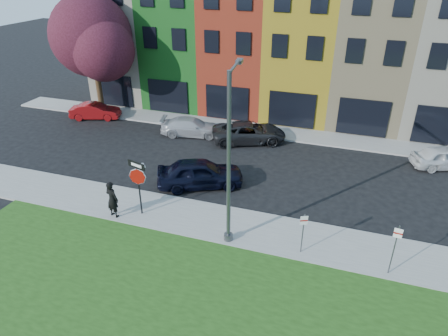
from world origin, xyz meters
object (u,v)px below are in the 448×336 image
(sedan_near, at_px, (200,173))
(street_lamp, at_px, (230,161))
(stop_sign, at_px, (138,177))
(man, at_px, (112,199))

(sedan_near, height_order, street_lamp, street_lamp)
(stop_sign, relative_size, sedan_near, 0.57)
(stop_sign, height_order, street_lamp, street_lamp)
(street_lamp, bearing_deg, sedan_near, 120.22)
(sedan_near, xyz_separation_m, street_lamp, (3.01, -4.04, 3.20))
(man, distance_m, sedan_near, 5.15)
(man, relative_size, street_lamp, 0.25)
(stop_sign, height_order, man, stop_sign)
(sedan_near, distance_m, street_lamp, 5.97)
(stop_sign, relative_size, street_lamp, 0.38)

